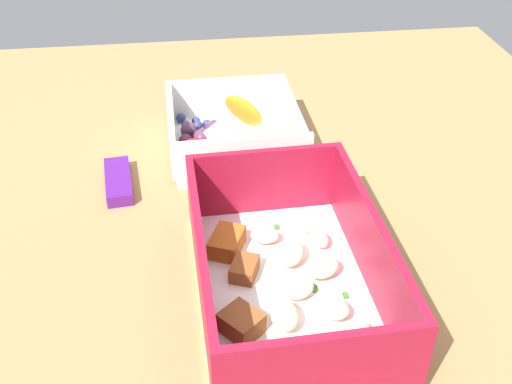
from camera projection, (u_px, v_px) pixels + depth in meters
The scene contains 4 objects.
table_surface at pixel (248, 207), 58.64cm from camera, with size 80.00×80.00×2.00cm, color #9E7547.
pasta_container at pixel (287, 275), 46.38cm from camera, with size 21.69×14.00×6.76cm.
fruit_bowl at pixel (227, 134), 64.28cm from camera, with size 13.94×13.30×5.41cm.
candy_bar at pixel (118, 181), 59.34cm from camera, with size 7.00×2.40×1.20cm, color #51197A.
Camera 1 is at (-46.79, 5.31, 35.98)cm, focal length 43.58 mm.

